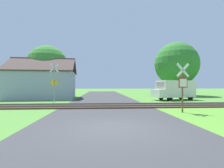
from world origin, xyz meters
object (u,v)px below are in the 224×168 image
crossing_sign_far (54,81)px  mail_truck (174,89)px  tree_left (47,66)px  stop_sign_near (183,85)px  house (44,84)px  tree_far (176,64)px

crossing_sign_far → mail_truck: (12.89, 2.85, -0.87)m
tree_left → stop_sign_near: bearing=-49.8°
mail_truck → house: bearing=61.6°
crossing_sign_far → tree_far: size_ratio=0.43×
stop_sign_near → crossing_sign_far: size_ratio=0.81×
mail_truck → tree_far: bearing=-41.1°
house → mail_truck: house is taller
tree_far → mail_truck: tree_far is taller
tree_far → house: bearing=-166.1°
crossing_sign_far → tree_far: 20.73m
stop_sign_near → tree_far: (7.57, 17.74, 3.48)m
stop_sign_near → tree_far: 19.60m
crossing_sign_far → house: size_ratio=0.44×
tree_left → tree_far: size_ratio=0.83×
mail_truck → crossing_sign_far: bearing=86.9°
crossing_sign_far → tree_far: (17.00, 11.44, 3.11)m
mail_truck → stop_sign_near: bearing=143.7°
crossing_sign_far → house: 7.15m
tree_left → house: bearing=-85.3°
stop_sign_near → house: (-12.46, 12.77, 0.13)m
crossing_sign_far → mail_truck: 13.23m
stop_sign_near → tree_far: bearing=-122.4°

